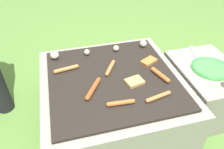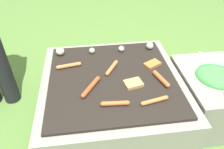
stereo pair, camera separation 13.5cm
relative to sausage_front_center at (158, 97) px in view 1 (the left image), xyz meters
name	(u,v)px [view 1 (the left image)]	position (x,y,z in m)	size (l,w,h in m)	color
ground_plane	(112,115)	(-0.20, 0.25, -0.37)	(14.00, 14.00, 0.00)	#567F38
grill	(112,98)	(-0.20, 0.25, -0.19)	(0.88, 0.88, 0.36)	gray
side_ledge	(203,88)	(0.45, 0.17, -0.19)	(0.39, 0.54, 0.36)	gray
sausage_front_center	(158,97)	(0.00, 0.00, 0.00)	(0.16, 0.05, 0.02)	#C6753D
sausage_back_left	(93,88)	(-0.34, 0.16, 0.00)	(0.12, 0.17, 0.03)	#A34C23
sausage_front_right	(110,68)	(-0.19, 0.33, 0.00)	(0.10, 0.15, 0.03)	#C6753D
sausage_mid_left	(121,103)	(-0.22, 0.01, 0.00)	(0.16, 0.03, 0.03)	#B7602D
sausage_back_center	(160,75)	(0.09, 0.17, 0.00)	(0.07, 0.16, 0.03)	#B7602D
sausage_mid_right	(66,69)	(-0.47, 0.39, 0.00)	(0.17, 0.05, 0.03)	#C6753D
bread_slice_right	(134,82)	(-0.08, 0.16, 0.00)	(0.12, 0.10, 0.02)	tan
bread_slice_left	(149,61)	(0.08, 0.34, 0.00)	(0.13, 0.11, 0.02)	#B27033
mushroom_row	(96,50)	(-0.24, 0.55, 0.01)	(0.71, 0.06, 0.06)	beige
plate_colorful	(211,68)	(0.45, 0.16, 0.00)	(0.25, 0.25, 0.02)	#4CB24C
fork_utensil	(193,52)	(0.45, 0.38, -0.01)	(0.07, 0.17, 0.01)	silver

